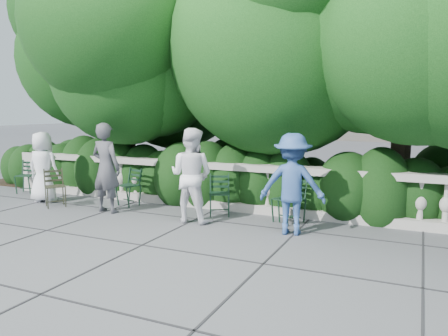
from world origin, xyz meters
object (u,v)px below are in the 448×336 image
at_px(chair_a, 24,194).
at_px(chair_c, 288,224).
at_px(person_businessman, 43,167).
at_px(person_casual_man, 191,175).
at_px(chair_weathered, 57,208).
at_px(person_woman_grey, 106,168).
at_px(chair_e, 280,224).
at_px(chair_d, 220,217).
at_px(person_older_blue, 292,184).
at_px(chair_b, 124,207).

height_order(chair_a, chair_c, same).
xyz_separation_m(person_businessman, person_casual_man, (3.91, -0.15, 0.08)).
bearing_deg(chair_weathered, person_woman_grey, -45.41).
bearing_deg(chair_weathered, chair_e, -44.20).
distance_m(chair_c, person_businessman, 5.70).
height_order(chair_c, chair_d, same).
bearing_deg(chair_d, person_businessman, 159.35).
height_order(chair_d, person_casual_man, person_casual_man).
bearing_deg(person_older_blue, chair_e, -64.72).
xyz_separation_m(chair_a, chair_d, (5.45, -0.10, 0.00)).
bearing_deg(chair_d, person_casual_man, -150.90).
xyz_separation_m(chair_b, chair_e, (3.54, 0.02, 0.00)).
relative_size(chair_a, chair_weathered, 1.00).
distance_m(chair_e, chair_weathered, 4.81).
bearing_deg(chair_b, chair_weathered, -135.70).
relative_size(chair_e, person_casual_man, 0.48).
height_order(chair_d, person_older_blue, person_older_blue).
height_order(chair_weathered, person_older_blue, person_older_blue).
relative_size(chair_a, person_casual_man, 0.48).
xyz_separation_m(chair_b, chair_c, (3.67, 0.07, 0.00)).
height_order(chair_c, person_casual_man, person_casual_man).
relative_size(chair_a, chair_c, 1.00).
bearing_deg(chair_d, chair_c, -22.57).
relative_size(chair_a, chair_d, 1.00).
distance_m(person_woman_grey, person_casual_man, 1.95).
height_order(person_woman_grey, person_older_blue, person_woman_grey).
relative_size(chair_weathered, person_older_blue, 0.49).
xyz_separation_m(chair_b, person_older_blue, (3.90, -0.50, 0.86)).
bearing_deg(person_casual_man, chair_a, -6.94).
bearing_deg(person_older_blue, chair_weathered, -6.60).
distance_m(chair_a, person_woman_grey, 3.35).
height_order(chair_a, chair_e, same).
height_order(chair_b, chair_e, same).
bearing_deg(person_woman_grey, chair_d, -163.66).
relative_size(chair_d, person_woman_grey, 0.46).
bearing_deg(chair_weathered, person_casual_man, -48.97).
bearing_deg(chair_weathered, person_businessman, 100.47).
xyz_separation_m(chair_b, chair_weathered, (-1.22, -0.71, 0.00)).
bearing_deg(chair_e, chair_b, -154.20).
bearing_deg(person_older_blue, chair_c, -77.66).
bearing_deg(chair_weathered, chair_c, -43.90).
relative_size(person_casual_man, person_older_blue, 1.03).
bearing_deg(person_businessman, chair_weathered, 146.26).
height_order(chair_d, person_woman_grey, person_woman_grey).
xyz_separation_m(chair_a, person_businessman, (1.19, -0.44, 0.80)).
bearing_deg(chair_weathered, chair_b, -22.81).
relative_size(chair_d, person_businessman, 0.52).
bearing_deg(person_older_blue, person_businessman, -10.53).
bearing_deg(chair_weathered, chair_d, -41.49).
relative_size(chair_d, chair_weathered, 1.00).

